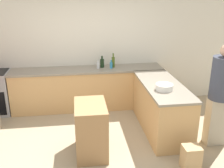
# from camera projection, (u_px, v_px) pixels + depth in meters

# --- Properties ---
(ground_plane) EXTENTS (14.00, 14.00, 0.00)m
(ground_plane) POSITION_uv_depth(u_px,v_px,m) (95.00, 153.00, 4.26)
(ground_plane) COLOR tan
(wall_back) EXTENTS (8.00, 0.06, 2.70)m
(wall_back) POSITION_uv_depth(u_px,v_px,m) (86.00, 45.00, 5.79)
(wall_back) COLOR silver
(wall_back) RESTS_ON ground_plane
(counter_back) EXTENTS (3.28, 0.61, 0.90)m
(counter_back) POSITION_uv_depth(u_px,v_px,m) (88.00, 88.00, 5.79)
(counter_back) COLOR tan
(counter_back) RESTS_ON ground_plane
(counter_peninsula) EXTENTS (0.69, 1.78, 0.90)m
(counter_peninsula) POSITION_uv_depth(u_px,v_px,m) (161.00, 107.00, 4.87)
(counter_peninsula) COLOR tan
(counter_peninsula) RESTS_ON ground_plane
(island_table) EXTENTS (0.48, 0.73, 0.85)m
(island_table) POSITION_uv_depth(u_px,v_px,m) (91.00, 129.00, 4.13)
(island_table) COLOR #997047
(island_table) RESTS_ON ground_plane
(mixing_bowl) EXTENTS (0.29, 0.29, 0.10)m
(mixing_bowl) POSITION_uv_depth(u_px,v_px,m) (164.00, 87.00, 4.42)
(mixing_bowl) COLOR white
(mixing_bowl) RESTS_ON counter_peninsula
(wine_bottle_dark) EXTENTS (0.09, 0.09, 0.25)m
(wine_bottle_dark) POSITION_uv_depth(u_px,v_px,m) (102.00, 63.00, 5.71)
(wine_bottle_dark) COLOR black
(wine_bottle_dark) RESTS_ON counter_back
(dish_soap_bottle) EXTENTS (0.06, 0.06, 0.18)m
(dish_soap_bottle) POSITION_uv_depth(u_px,v_px,m) (111.00, 65.00, 5.64)
(dish_soap_bottle) COLOR #338CBF
(dish_soap_bottle) RESTS_ON counter_back
(olive_oil_bottle) EXTENTS (0.07, 0.07, 0.31)m
(olive_oil_bottle) POSITION_uv_depth(u_px,v_px,m) (113.00, 62.00, 5.72)
(olive_oil_bottle) COLOR #475B1E
(olive_oil_bottle) RESTS_ON counter_back
(vinegar_bottle_clear) EXTENTS (0.07, 0.07, 0.19)m
(vinegar_bottle_clear) POSITION_uv_depth(u_px,v_px,m) (98.00, 65.00, 5.64)
(vinegar_bottle_clear) COLOR silver
(vinegar_bottle_clear) RESTS_ON counter_back
(person_at_peninsula) EXTENTS (0.38, 0.38, 1.73)m
(person_at_peninsula) POSITION_uv_depth(u_px,v_px,m) (221.00, 93.00, 4.24)
(person_at_peninsula) COLOR #ADA38E
(person_at_peninsula) RESTS_ON ground_plane
(paper_bag) EXTENTS (0.26, 0.22, 0.37)m
(paper_bag) POSITION_uv_depth(u_px,v_px,m) (191.00, 158.00, 3.83)
(paper_bag) COLOR tan
(paper_bag) RESTS_ON ground_plane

